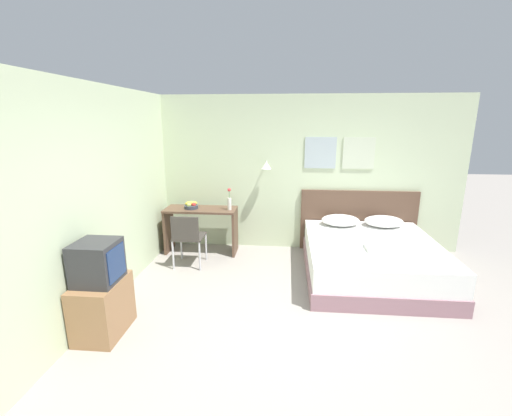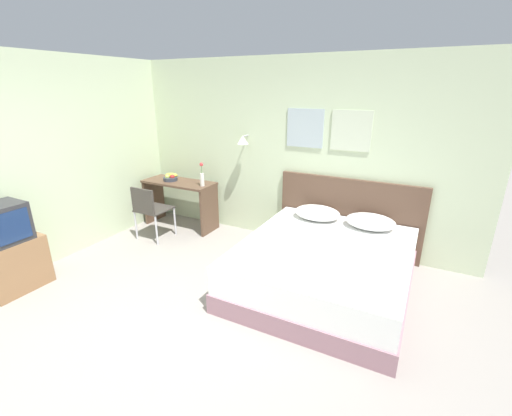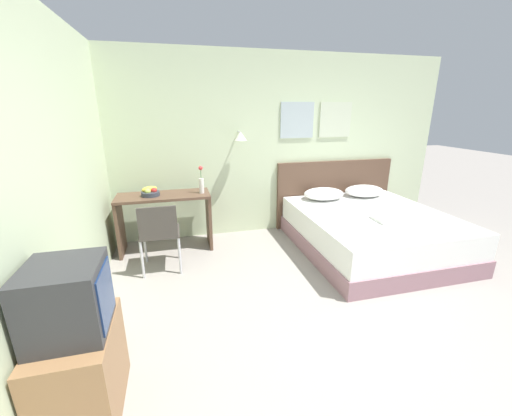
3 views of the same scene
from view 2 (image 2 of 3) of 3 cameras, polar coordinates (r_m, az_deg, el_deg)
ground_plane at (r=3.49m, az=-15.99°, el=-21.20°), size 24.00×24.00×0.00m
wall_back at (r=5.09m, az=4.43°, el=9.23°), size 5.52×0.31×2.65m
bed at (r=4.10m, az=11.28°, el=-9.58°), size 1.86×2.09×0.54m
headboard at (r=4.95m, az=15.07°, el=-1.30°), size 1.98×0.06×1.07m
pillow_left at (r=4.71m, az=10.18°, el=-0.78°), size 0.62×0.47×0.17m
pillow_right at (r=4.57m, az=18.53°, el=-2.16°), size 0.62×0.47×0.17m
folded_towel_near_foot at (r=3.70m, az=9.83°, el=-7.57°), size 0.28×0.30×0.06m
desk at (r=5.80m, az=-12.57°, el=2.09°), size 1.21×0.50×0.78m
desk_chair at (r=5.40m, az=-17.34°, el=0.03°), size 0.46×0.46×0.85m
fruit_bowl at (r=5.82m, az=-14.05°, el=4.93°), size 0.24×0.24×0.12m
flower_vase at (r=5.36m, az=-8.99°, el=5.10°), size 0.07×0.07×0.37m
tv_stand at (r=4.87m, az=-35.37°, el=-7.75°), size 0.43×0.63×0.60m
television at (r=4.69m, az=-36.58°, el=-2.05°), size 0.42×0.43×0.44m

